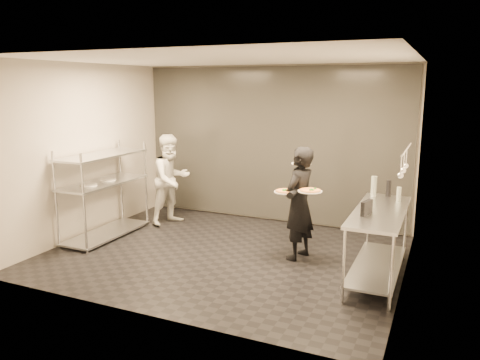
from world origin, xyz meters
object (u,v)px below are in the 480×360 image
at_px(pass_rack, 104,191).
at_px(bottle_green, 374,186).
at_px(bottle_clear, 399,194).
at_px(bottle_dark, 389,188).
at_px(prep_counter, 379,232).
at_px(waiter, 299,203).
at_px(pizza_plate_near, 286,191).
at_px(salad_plate, 301,162).
at_px(pizza_plate_far, 310,191).
at_px(chef, 171,179).
at_px(pos_monitor, 367,208).

distance_m(pass_rack, bottle_green, 4.22).
xyz_separation_m(bottle_clear, bottle_dark, (-0.16, 0.26, 0.02)).
relative_size(prep_counter, waiter, 1.11).
bearing_deg(pizza_plate_near, salad_plate, 82.35).
bearing_deg(pizza_plate_far, salad_plate, 119.21).
bearing_deg(bottle_green, pizza_plate_near, -151.93).
relative_size(pizza_plate_far, bottle_dark, 1.45).
distance_m(prep_counter, pizza_plate_near, 1.35).
bearing_deg(pass_rack, chef, 60.91).
bearing_deg(waiter, prep_counter, 89.00).
height_order(salad_plate, bottle_green, salad_plate).
xyz_separation_m(waiter, bottle_clear, (1.31, 0.23, 0.21)).
relative_size(chef, salad_plate, 5.50).
relative_size(pizza_plate_near, bottle_green, 1.13).
relative_size(waiter, bottle_green, 5.71).
bearing_deg(pass_rack, pizza_plate_far, 2.47).
bearing_deg(pizza_plate_far, chef, 161.50).
bearing_deg(chef, bottle_clear, -77.41).
distance_m(prep_counter, bottle_clear, 0.69).
bearing_deg(pass_rack, waiter, 5.77).
bearing_deg(pizza_plate_near, chef, 158.99).
relative_size(prep_counter, bottle_green, 6.36).
relative_size(pos_monitor, bottle_dark, 1.07).
xyz_separation_m(chef, bottle_dark, (3.73, -0.28, 0.23)).
height_order(bottle_green, bottle_dark, bottle_green).
bearing_deg(bottle_green, salad_plate, -175.26).
height_order(waiter, chef, waiter).
height_order(pizza_plate_near, pizza_plate_far, pizza_plate_far).
height_order(waiter, bottle_clear, waiter).
xyz_separation_m(pass_rack, waiter, (3.19, 0.32, 0.04)).
height_order(pass_rack, prep_counter, pass_rack).
xyz_separation_m(pass_rack, prep_counter, (4.33, 0.00, -0.14)).
xyz_separation_m(prep_counter, pos_monitor, (-0.12, -0.30, 0.38)).
height_order(chef, bottle_clear, chef).
bearing_deg(prep_counter, salad_plate, 152.38).
xyz_separation_m(pizza_plate_near, bottle_dark, (1.29, 0.66, 0.02)).
distance_m(bottle_clear, bottle_dark, 0.30).
height_order(waiter, pizza_plate_far, waiter).
distance_m(pass_rack, chef, 1.23).
bearing_deg(salad_plate, prep_counter, -27.62).
bearing_deg(bottle_dark, pos_monitor, -96.41).
xyz_separation_m(salad_plate, bottle_clear, (1.38, -0.09, -0.33)).
xyz_separation_m(waiter, pizza_plate_far, (0.20, -0.18, 0.24)).
height_order(pass_rack, bottle_dark, pass_rack).
xyz_separation_m(pizza_plate_near, salad_plate, (0.07, 0.50, 0.33)).
bearing_deg(bottle_dark, prep_counter, -90.26).
xyz_separation_m(chef, pizza_plate_near, (2.44, -0.94, 0.21)).
xyz_separation_m(bottle_green, bottle_clear, (0.35, -0.18, -0.04)).
relative_size(prep_counter, pizza_plate_near, 5.62).
height_order(pizza_plate_near, bottle_clear, bottle_clear).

